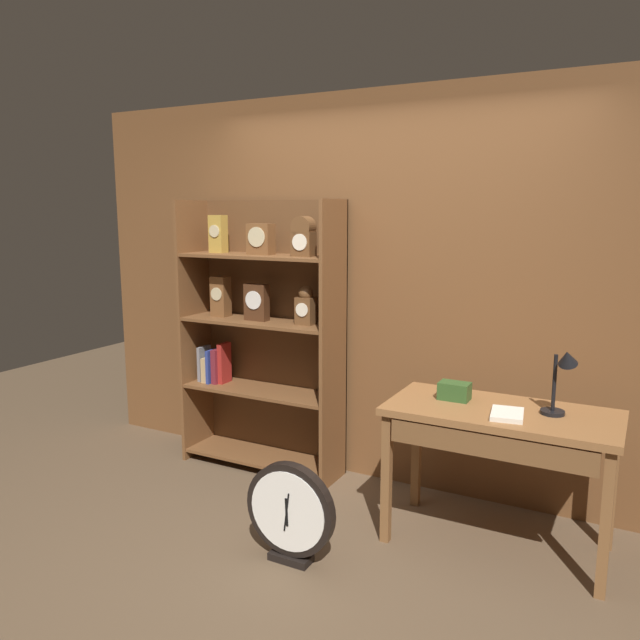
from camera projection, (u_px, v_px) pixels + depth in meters
name	position (u px, v px, depth m)	size (l,w,h in m)	color
ground_plane	(285.00, 578.00, 3.16)	(10.00, 10.00, 0.00)	brown
back_wood_panel	(390.00, 292.00, 4.12)	(4.80, 0.05, 2.60)	brown
bookshelf	(262.00, 332.00, 4.41)	(1.18, 0.37, 1.90)	brown
workbench	(500.00, 429.00, 3.34)	(1.21, 0.60, 0.78)	brown
desk_lamp	(562.00, 376.00, 3.19)	(0.18, 0.18, 0.38)	black
toolbox_small	(454.00, 391.00, 3.51)	(0.17, 0.11, 0.10)	#2D5123
open_repair_manual	(507.00, 414.00, 3.23)	(0.16, 0.22, 0.03)	silver
round_clock_large	(290.00, 512.00, 3.27)	(0.51, 0.11, 0.55)	black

